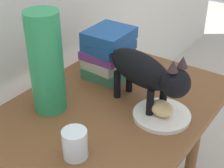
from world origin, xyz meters
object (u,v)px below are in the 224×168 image
(bread_roll, at_px, (162,108))
(plate, at_px, (162,115))
(cat, at_px, (146,72))
(book_stack, at_px, (109,53))
(green_vase, at_px, (46,63))
(candle_jar, at_px, (75,145))
(side_table, at_px, (112,120))

(bread_roll, bearing_deg, plate, 14.64)
(bread_roll, height_order, cat, cat)
(plate, xyz_separation_m, cat, (0.02, 0.08, 0.13))
(plate, bearing_deg, book_stack, 66.47)
(green_vase, bearing_deg, candle_jar, -120.94)
(side_table, height_order, book_stack, book_stack)
(side_table, bearing_deg, cat, -62.52)
(plate, bearing_deg, bread_roll, -165.36)
(candle_jar, bearing_deg, book_stack, 24.15)
(side_table, xyz_separation_m, bread_roll, (0.02, -0.17, 0.11))
(bread_roll, bearing_deg, book_stack, 65.31)
(plate, distance_m, green_vase, 0.40)
(cat, height_order, book_stack, cat)
(side_table, height_order, cat, cat)
(book_stack, height_order, candle_jar, book_stack)
(green_vase, bearing_deg, side_table, -49.62)
(plate, bearing_deg, candle_jar, 159.72)
(side_table, distance_m, cat, 0.23)
(cat, bearing_deg, bread_roll, -108.77)
(plate, height_order, candle_jar, candle_jar)
(cat, distance_m, green_vase, 0.31)
(side_table, xyz_separation_m, candle_jar, (-0.27, -0.06, 0.11))
(book_stack, relative_size, green_vase, 0.56)
(cat, bearing_deg, side_table, 117.48)
(bread_roll, bearing_deg, side_table, 97.63)
(side_table, distance_m, green_vase, 0.31)
(side_table, relative_size, book_stack, 4.44)
(book_stack, height_order, green_vase, green_vase)
(cat, xyz_separation_m, green_vase, (-0.18, 0.25, 0.03))
(side_table, height_order, candle_jar, candle_jar)
(book_stack, distance_m, candle_jar, 0.47)
(green_vase, bearing_deg, cat, -54.07)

